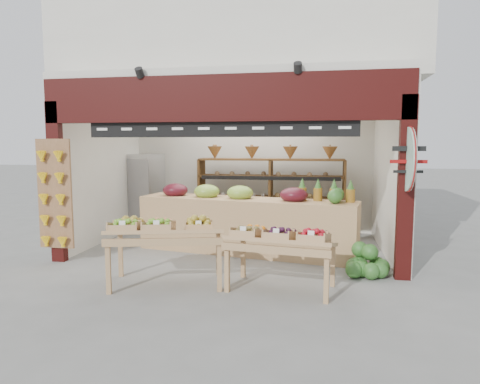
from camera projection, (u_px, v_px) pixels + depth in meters
name	position (u px, v px, depth m)	size (l,w,h in m)	color
ground	(232.00, 253.00, 7.76)	(60.00, 60.00, 0.00)	slate
shop_structure	(247.00, 50.00, 8.91)	(6.36, 5.12, 5.40)	silver
banana_board	(54.00, 196.00, 6.98)	(0.60, 0.15, 1.80)	#946543
gift_sign	(408.00, 159.00, 5.96)	(0.04, 0.93, 0.92)	silver
back_shelving	(271.00, 182.00, 9.17)	(3.13, 0.51, 1.92)	brown
refrigerator	(145.00, 192.00, 9.83)	(0.68, 0.68, 1.74)	#B9BBC0
cardboard_stack	(181.00, 232.00, 8.50)	(1.01, 0.83, 0.61)	silver
mid_counter	(245.00, 223.00, 7.73)	(4.03, 1.44, 1.22)	tan
display_table_left	(159.00, 229.00, 5.98)	(1.74, 1.23, 1.01)	tan
display_table_right	(281.00, 237.00, 5.73)	(1.52, 0.99, 0.93)	tan
watermelon_pile	(367.00, 264.00, 6.40)	(0.67, 0.63, 0.48)	#20501A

